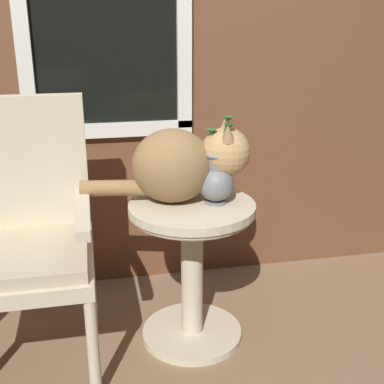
% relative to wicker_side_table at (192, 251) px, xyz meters
% --- Properties ---
extents(ground_plane, '(6.00, 6.00, 0.00)m').
position_rel_wicker_side_table_xyz_m(ground_plane, '(-0.07, -0.28, -0.42)').
color(ground_plane, '#7F6047').
extents(back_wall, '(4.00, 0.07, 2.60)m').
position_rel_wicker_side_table_xyz_m(back_wall, '(-0.08, 0.61, 0.88)').
color(back_wall, brown).
rests_on(back_wall, ground_plane).
extents(wicker_side_table, '(0.53, 0.53, 0.64)m').
position_rel_wicker_side_table_xyz_m(wicker_side_table, '(0.00, 0.00, 0.00)').
color(wicker_side_table, beige).
rests_on(wicker_side_table, ground_plane).
extents(wicker_chair, '(0.55, 0.54, 1.07)m').
position_rel_wicker_side_table_xyz_m(wicker_chair, '(-0.69, 0.02, 0.15)').
color(wicker_chair, beige).
rests_on(wicker_chair, ground_plane).
extents(cat, '(0.70, 0.35, 0.33)m').
position_rel_wicker_side_table_xyz_m(cat, '(-0.03, 0.04, 0.38)').
color(cat, olive).
rests_on(cat, wicker_side_table).
extents(pewter_vase_with_ivy, '(0.15, 0.15, 0.36)m').
position_rel_wicker_side_table_xyz_m(pewter_vase_with_ivy, '(0.10, -0.02, 0.32)').
color(pewter_vase_with_ivy, slate).
rests_on(pewter_vase_with_ivy, wicker_side_table).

